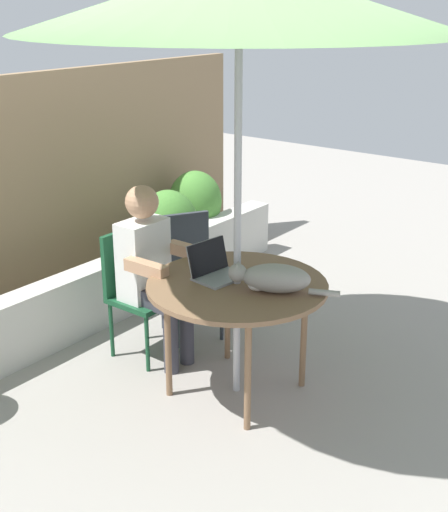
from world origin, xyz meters
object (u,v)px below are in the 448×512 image
at_px(person_seated, 151,265).
at_px(potted_plant_near_fence, 169,237).
at_px(chair_empty, 187,265).
at_px(chair_occupied, 136,283).
at_px(potted_plant_corner, 195,210).
at_px(patio_table, 237,291).
at_px(laptop, 214,267).
at_px(cat, 272,278).

xyz_separation_m(person_seated, potted_plant_near_fence, (0.87, 0.63, -0.18)).
bearing_deg(potted_plant_near_fence, chair_empty, -126.41).
distance_m(chair_occupied, potted_plant_corner, 1.82).
xyz_separation_m(chair_occupied, chair_empty, (0.48, -0.06, 0.00)).
relative_size(patio_table, potted_plant_near_fence, 1.21).
bearing_deg(chair_occupied, person_seated, -90.00).
bearing_deg(chair_occupied, potted_plant_near_fence, 28.52).
relative_size(person_seated, potted_plant_corner, 1.41).
height_order(chair_occupied, potted_plant_near_fence, potted_plant_near_fence).
bearing_deg(potted_plant_corner, laptop, -137.13).
distance_m(laptop, potted_plant_near_fence, 1.48).
bearing_deg(chair_occupied, chair_empty, -7.24).
relative_size(chair_occupied, potted_plant_near_fence, 0.97).
bearing_deg(potted_plant_near_fence, patio_table, -122.97).
bearing_deg(person_seated, patio_table, -90.00).
height_order(chair_occupied, person_seated, person_seated).
height_order(patio_table, laptop, laptop).
xyz_separation_m(laptop, potted_plant_near_fence, (0.87, 1.16, -0.29)).
bearing_deg(chair_occupied, laptop, -90.23).
distance_m(chair_occupied, cat, 1.15).
distance_m(potted_plant_near_fence, potted_plant_corner, 0.83).
distance_m(person_seated, laptop, 0.55).
relative_size(chair_empty, potted_plant_corner, 1.02).
height_order(chair_empty, potted_plant_near_fence, potted_plant_near_fence).
bearing_deg(potted_plant_near_fence, potted_plant_corner, 24.67).
bearing_deg(laptop, chair_empty, 52.82).
relative_size(chair_occupied, potted_plant_corner, 1.02).
distance_m(chair_empty, potted_plant_near_fence, 0.66).
relative_size(chair_empty, potted_plant_near_fence, 0.97).
xyz_separation_m(chair_empty, person_seated, (-0.48, -0.10, 0.17)).
relative_size(laptop, cat, 0.55).
relative_size(laptop, potted_plant_corner, 0.38).
bearing_deg(laptop, person_seated, 89.71).
distance_m(patio_table, chair_empty, 0.95).
bearing_deg(patio_table, potted_plant_corner, 46.07).
bearing_deg(patio_table, chair_empty, 59.47).
bearing_deg(laptop, chair_occupied, 89.77).
height_order(laptop, potted_plant_near_fence, laptop).
bearing_deg(potted_plant_corner, patio_table, -133.93).
bearing_deg(person_seated, potted_plant_corner, 31.01).
height_order(laptop, cat, laptop).
height_order(chair_empty, person_seated, person_seated).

